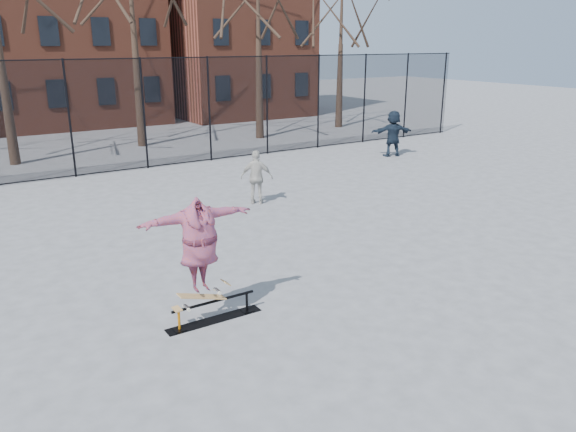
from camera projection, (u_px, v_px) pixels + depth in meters
ground at (333, 310)px, 9.91m from camera, size 100.00×100.00×0.00m
skate_rail at (214, 312)px, 9.49m from camera, size 1.70×0.26×0.37m
skateboard at (202, 300)px, 9.30m from camera, size 0.90×0.22×0.11m
skater at (200, 253)px, 9.05m from camera, size 1.95×0.54×1.58m
bystander_white at (257, 177)px, 16.16m from camera, size 0.97×0.85×1.57m
bystander_navy at (393, 133)px, 22.89m from camera, size 1.82×1.10×1.87m
fence at (110, 115)px, 19.72m from camera, size 34.03×0.07×4.00m
rowhouses at (46, 11)px, 29.34m from camera, size 29.00×7.00×13.00m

